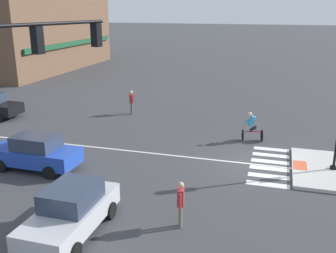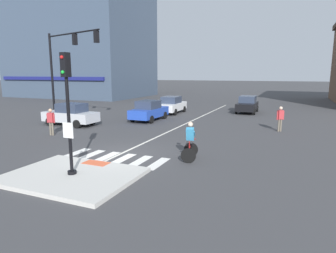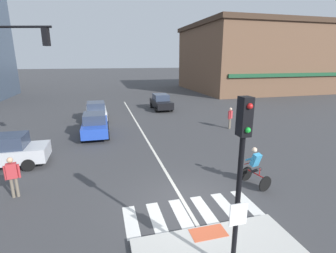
{
  "view_description": "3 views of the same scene",
  "coord_description": "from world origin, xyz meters",
  "px_view_note": "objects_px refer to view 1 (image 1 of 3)",
  "views": [
    {
      "loc": [
        -17.66,
        -0.73,
        7.22
      ],
      "look_at": [
        0.52,
        4.57,
        1.31
      ],
      "focal_mm": 41.41,
      "sensor_mm": 36.0,
      "label": 1
    },
    {
      "loc": [
        7.29,
        -11.52,
        3.79
      ],
      "look_at": [
        1.27,
        2.67,
        1.0
      ],
      "focal_mm": 31.29,
      "sensor_mm": 36.0,
      "label": 2
    },
    {
      "loc": [
        -2.86,
        -7.88,
        5.25
      ],
      "look_at": [
        0.67,
        5.28,
        1.56
      ],
      "focal_mm": 26.59,
      "sensor_mm": 36.0,
      "label": 3
    }
  ],
  "objects_px": {
    "car_silver_cross_left": "(71,211)",
    "cyclist": "(252,126)",
    "pedestrian_at_curb_left": "(181,201)",
    "pedestrian_waiting_far_side": "(131,100)",
    "car_blue_westbound_far": "(35,152)"
  },
  "relations": [
    {
      "from": "pedestrian_at_curb_left",
      "to": "pedestrian_waiting_far_side",
      "type": "xyz_separation_m",
      "value": [
        13.04,
        6.88,
        0.0
      ]
    },
    {
      "from": "car_silver_cross_left",
      "to": "cyclist",
      "type": "height_order",
      "value": "cyclist"
    },
    {
      "from": "cyclist",
      "to": "pedestrian_waiting_far_side",
      "type": "distance_m",
      "value": 9.12
    },
    {
      "from": "car_blue_westbound_far",
      "to": "cyclist",
      "type": "xyz_separation_m",
      "value": [
        6.67,
        -9.22,
        0.06
      ]
    },
    {
      "from": "pedestrian_at_curb_left",
      "to": "pedestrian_waiting_far_side",
      "type": "distance_m",
      "value": 14.74
    },
    {
      "from": "cyclist",
      "to": "car_blue_westbound_far",
      "type": "bearing_deg",
      "value": 125.87
    },
    {
      "from": "cyclist",
      "to": "pedestrian_at_curb_left",
      "type": "relative_size",
      "value": 1.01
    },
    {
      "from": "car_silver_cross_left",
      "to": "cyclist",
      "type": "distance_m",
      "value": 12.03
    },
    {
      "from": "pedestrian_at_curb_left",
      "to": "car_blue_westbound_far",
      "type": "bearing_deg",
      "value": 68.92
    },
    {
      "from": "car_silver_cross_left",
      "to": "pedestrian_waiting_far_side",
      "type": "distance_m",
      "value": 14.83
    },
    {
      "from": "car_blue_westbound_far",
      "to": "car_silver_cross_left",
      "type": "height_order",
      "value": "same"
    },
    {
      "from": "cyclist",
      "to": "pedestrian_waiting_far_side",
      "type": "xyz_separation_m",
      "value": [
        3.42,
        8.45,
        0.11
      ]
    },
    {
      "from": "car_blue_westbound_far",
      "to": "pedestrian_at_curb_left",
      "type": "bearing_deg",
      "value": -111.08
    },
    {
      "from": "car_blue_westbound_far",
      "to": "pedestrian_waiting_far_side",
      "type": "distance_m",
      "value": 10.12
    },
    {
      "from": "car_silver_cross_left",
      "to": "car_blue_westbound_far",
      "type": "bearing_deg",
      "value": 44.95
    }
  ]
}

